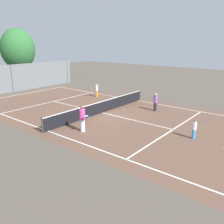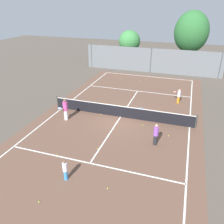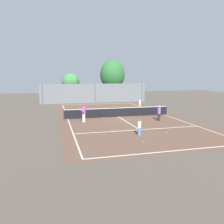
{
  "view_description": "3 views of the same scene",
  "coord_description": "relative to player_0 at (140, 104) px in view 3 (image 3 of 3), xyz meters",
  "views": [
    {
      "loc": [
        -14.49,
        -12.68,
        5.73
      ],
      "look_at": [
        -1.22,
        -2.06,
        0.73
      ],
      "focal_mm": 38.33,
      "sensor_mm": 36.0,
      "label": 1
    },
    {
      "loc": [
        4.7,
        -16.36,
        8.7
      ],
      "look_at": [
        -0.55,
        -0.63,
        0.66
      ],
      "focal_mm": 36.79,
      "sensor_mm": 36.0,
      "label": 2
    },
    {
      "loc": [
        -6.93,
        -23.65,
        4.43
      ],
      "look_at": [
        -1.0,
        -1.13,
        0.74
      ],
      "focal_mm": 36.28,
      "sensor_mm": 36.0,
      "label": 3
    }
  ],
  "objects": [
    {
      "name": "ball_crate",
      "position": [
        -2.93,
        -3.07,
        -0.53
      ],
      "size": [
        0.42,
        0.29,
        0.43
      ],
      "color": "blue",
      "rests_on": "ground_plane"
    },
    {
      "name": "tennis_ball_2",
      "position": [
        0.2,
        -3.76,
        -0.68
      ],
      "size": [
        0.07,
        0.07,
        0.07
      ],
      "primitive_type": "sphere",
      "color": "#CCE533",
      "rests_on": "ground_plane"
    },
    {
      "name": "perimeter_fence",
      "position": [
        -4.3,
        9.5,
        0.89
      ],
      "size": [
        18.0,
        0.12,
        3.2
      ],
      "color": "slate",
      "rests_on": "ground_plane"
    },
    {
      "name": "tennis_net",
      "position": [
        -4.3,
        -4.5,
        -0.2
      ],
      "size": [
        11.9,
        0.1,
        1.1
      ],
      "color": "#333833",
      "rests_on": "ground_plane"
    },
    {
      "name": "tennis_ball_6",
      "position": [
        -0.19,
        -6.33,
        -0.68
      ],
      "size": [
        0.07,
        0.07,
        0.07
      ],
      "primitive_type": "sphere",
      "color": "#CCE533",
      "rests_on": "ground_plane"
    },
    {
      "name": "player_3",
      "position": [
        -0.96,
        -7.68,
        0.08
      ],
      "size": [
        0.33,
        0.33,
        1.54
      ],
      "color": "#232328",
      "rests_on": "ground_plane"
    },
    {
      "name": "tennis_ball_8",
      "position": [
        -2.63,
        -12.52,
        -0.68
      ],
      "size": [
        0.07,
        0.07,
        0.07
      ],
      "primitive_type": "sphere",
      "color": "#CCE533",
      "rests_on": "ground_plane"
    },
    {
      "name": "tennis_ball_11",
      "position": [
        -2.25,
        -5.34,
        -0.68
      ],
      "size": [
        0.07,
        0.07,
        0.07
      ],
      "primitive_type": "sphere",
      "color": "#CCE533",
      "rests_on": "ground_plane"
    },
    {
      "name": "tennis_ball_1",
      "position": [
        -7.25,
        5.49,
        -0.68
      ],
      "size": [
        0.07,
        0.07,
        0.07
      ],
      "primitive_type": "sphere",
      "color": "#CCE533",
      "rests_on": "ground_plane"
    },
    {
      "name": "tennis_ball_7",
      "position": [
        -4.39,
        -9.4,
        -0.68
      ],
      "size": [
        0.07,
        0.07,
        0.07
      ],
      "primitive_type": "sphere",
      "color": "#CCE533",
      "rests_on": "ground_plane"
    },
    {
      "name": "tennis_ball_4",
      "position": [
        -2.09,
        -4.13,
        -0.68
      ],
      "size": [
        0.07,
        0.07,
        0.07
      ],
      "primitive_type": "sphere",
      "color": "#CCE533",
      "rests_on": "ground_plane"
    },
    {
      "name": "tennis_ball_3",
      "position": [
        -5.45,
        -14.39,
        -0.68
      ],
      "size": [
        0.07,
        0.07,
        0.07
      ],
      "primitive_type": "sphere",
      "color": "#CCE533",
      "rests_on": "ground_plane"
    },
    {
      "name": "tennis_ball_0",
      "position": [
        -6.03,
        -4.64,
        -0.68
      ],
      "size": [
        0.07,
        0.07,
        0.07
      ],
      "primitive_type": "sphere",
      "color": "#CCE533",
      "rests_on": "ground_plane"
    },
    {
      "name": "court_surface",
      "position": [
        -4.3,
        -4.5,
        -0.71
      ],
      "size": [
        13.0,
        25.0,
        0.01
      ],
      "color": "brown",
      "rests_on": "ground_plane"
    },
    {
      "name": "tennis_ball_9",
      "position": [
        -6.56,
        -10.85,
        -0.68
      ],
      "size": [
        0.07,
        0.07,
        0.07
      ],
      "primitive_type": "sphere",
      "color": "#CCE533",
      "rests_on": "ground_plane"
    },
    {
      "name": "player_0",
      "position": [
        0.0,
        0.0,
        0.0
      ],
      "size": [
        0.8,
        0.73,
        1.37
      ],
      "color": "orange",
      "rests_on": "ground_plane"
    },
    {
      "name": "tree_0",
      "position": [
        0.26,
        15.24,
        4.01
      ],
      "size": [
        4.82,
        4.62,
        7.62
      ],
      "color": "brown",
      "rests_on": "ground_plane"
    },
    {
      "name": "tree_1",
      "position": [
        -8.07,
        12.51,
        2.7
      ],
      "size": [
        3.11,
        3.11,
        4.99
      ],
      "color": "brown",
      "rests_on": "ground_plane"
    },
    {
      "name": "player_2",
      "position": [
        -4.99,
        -12.55,
        -0.08
      ],
      "size": [
        0.27,
        0.27,
        1.24
      ],
      "color": "#388CD8",
      "rests_on": "ground_plane"
    },
    {
      "name": "player_1",
      "position": [
        -8.37,
        -6.35,
        0.2
      ],
      "size": [
        0.59,
        0.96,
        1.78
      ],
      "color": "silver",
      "rests_on": "ground_plane"
    },
    {
      "name": "tennis_ball_5",
      "position": [
        -4.23,
        6.33,
        -0.68
      ],
      "size": [
        0.07,
        0.07,
        0.07
      ],
      "primitive_type": "sphere",
      "color": "#CCE533",
      "rests_on": "ground_plane"
    },
    {
      "name": "ground_plane",
      "position": [
        -4.3,
        -4.5,
        -0.71
      ],
      "size": [
        80.0,
        80.0,
        0.0
      ],
      "primitive_type": "plane",
      "color": "brown"
    },
    {
      "name": "tennis_ball_10",
      "position": [
        -4.78,
        5.3,
        -0.68
      ],
      "size": [
        0.07,
        0.07,
        0.07
      ],
      "primitive_type": "sphere",
      "color": "#CCE533",
      "rests_on": "ground_plane"
    }
  ]
}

